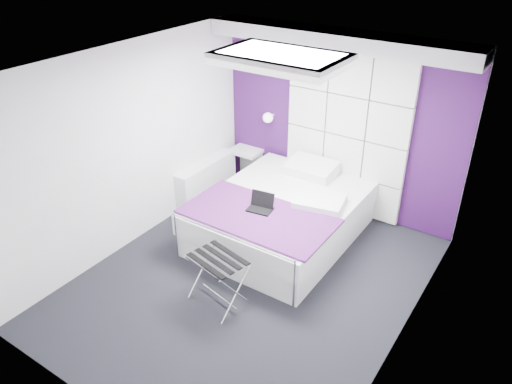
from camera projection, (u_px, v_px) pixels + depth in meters
floor at (250, 280)px, 6.01m from camera, size 4.40×4.40×0.00m
ceiling at (249, 66)px, 4.74m from camera, size 4.40×4.40×0.00m
wall_back at (338, 123)px, 6.97m from camera, size 3.60×0.00×3.60m
wall_left at (131, 148)px, 6.24m from camera, size 0.00×4.40×4.40m
wall_right at (414, 239)px, 4.50m from camera, size 0.00×4.40×4.40m
accent_wall at (338, 124)px, 6.96m from camera, size 3.58×0.02×2.58m
soffit at (337, 39)px, 6.20m from camera, size 3.58×0.50×0.20m
headboard at (345, 136)px, 6.92m from camera, size 1.80×0.08×2.30m
skylight at (281, 58)px, 5.20m from camera, size 1.36×0.86×0.12m
wall_lamp at (269, 117)px, 7.41m from camera, size 0.15×0.15×0.15m
radiator at (207, 180)px, 7.62m from camera, size 0.22×1.20×0.60m
bed at (282, 215)px, 6.67m from camera, size 1.86×2.26×0.78m
nightstand at (246, 151)px, 7.89m from camera, size 0.47×0.37×0.05m
luggage_rack at (219, 280)px, 5.55m from camera, size 0.61×0.45×0.60m
laptop at (262, 205)px, 6.21m from camera, size 0.30×0.22×0.22m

